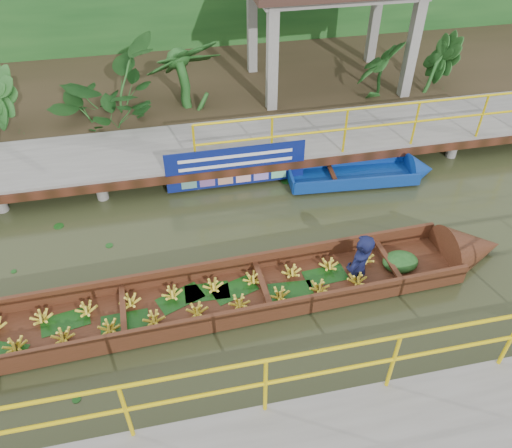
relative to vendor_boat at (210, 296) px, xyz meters
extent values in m
plane|color=#2C3018|center=(1.18, 0.69, -0.22)|extent=(80.00, 80.00, 0.00)
cube|color=#2D2616|center=(1.18, 8.19, 0.01)|extent=(30.00, 8.00, 0.45)
cube|color=slate|center=(1.18, 4.19, 0.28)|extent=(16.00, 2.00, 0.15)
cube|color=black|center=(1.18, 3.19, 0.20)|extent=(16.00, 0.12, 0.18)
cylinder|color=yellow|center=(3.93, 3.24, 1.36)|extent=(7.50, 0.05, 0.05)
cylinder|color=yellow|center=(3.93, 3.24, 0.91)|extent=(7.50, 0.05, 0.05)
cylinder|color=yellow|center=(3.93, 3.24, 0.86)|extent=(0.05, 0.05, 1.00)
cylinder|color=slate|center=(-2.82, 3.39, 0.00)|extent=(0.24, 0.24, 0.55)
cylinder|color=slate|center=(-2.82, 4.99, 0.00)|extent=(0.24, 0.24, 0.55)
cylinder|color=slate|center=(-0.82, 3.39, 0.00)|extent=(0.24, 0.24, 0.55)
cylinder|color=slate|center=(-0.82, 4.99, 0.00)|extent=(0.24, 0.24, 0.55)
cylinder|color=slate|center=(1.18, 3.39, 0.00)|extent=(0.24, 0.24, 0.55)
cylinder|color=slate|center=(1.18, 4.99, 0.00)|extent=(0.24, 0.24, 0.55)
cylinder|color=slate|center=(3.18, 3.39, 0.00)|extent=(0.24, 0.24, 0.55)
cylinder|color=slate|center=(3.18, 4.99, 0.00)|extent=(0.24, 0.24, 0.55)
cylinder|color=slate|center=(5.18, 3.39, 0.00)|extent=(0.24, 0.24, 0.55)
cylinder|color=slate|center=(5.18, 4.99, 0.00)|extent=(0.24, 0.24, 0.55)
cylinder|color=slate|center=(7.18, 3.39, 0.00)|extent=(0.24, 0.24, 0.55)
cylinder|color=slate|center=(7.18, 4.99, 0.00)|extent=(0.24, 0.24, 0.55)
cylinder|color=slate|center=(1.18, 3.39, 0.00)|extent=(0.24, 0.24, 0.55)
cylinder|color=yellow|center=(2.18, -2.36, 1.43)|extent=(10.00, 0.05, 0.05)
cylinder|color=yellow|center=(2.18, -2.36, 0.98)|extent=(10.00, 0.05, 0.05)
cylinder|color=yellow|center=(2.18, -2.36, 0.93)|extent=(0.05, 0.05, 1.00)
cube|color=slate|center=(2.38, 5.79, 1.38)|extent=(0.25, 0.25, 2.80)
cube|color=slate|center=(5.98, 5.79, 1.38)|extent=(0.25, 0.25, 2.80)
cube|color=slate|center=(2.38, 8.19, 1.38)|extent=(0.25, 0.25, 2.80)
cube|color=slate|center=(5.98, 8.19, 1.38)|extent=(0.25, 0.25, 2.80)
cube|color=#3C2010|center=(-0.25, -0.01, -0.15)|extent=(9.17, 1.51, 0.07)
cube|color=#3C2010|center=(-0.27, 0.56, 0.01)|extent=(9.13, 0.43, 0.39)
cube|color=#3C2010|center=(-0.23, -0.58, 0.01)|extent=(9.13, 0.43, 0.39)
cone|color=#3C2010|center=(4.83, 0.19, -0.06)|extent=(1.18, 1.14, 1.10)
ellipsoid|color=#154418|center=(3.40, 0.14, -0.03)|extent=(0.66, 0.53, 0.30)
imported|color=#0E1235|center=(2.60, 0.10, 0.72)|extent=(0.73, 0.68, 1.68)
cube|color=navy|center=(3.54, 2.92, -0.12)|extent=(2.82, 1.04, 0.09)
cube|color=navy|center=(3.57, 3.33, -0.01)|extent=(2.76, 0.27, 0.28)
cube|color=navy|center=(3.51, 2.50, -0.01)|extent=(2.76, 0.27, 0.28)
cube|color=navy|center=(2.16, 3.02, -0.01)|extent=(0.12, 0.83, 0.28)
cone|color=navy|center=(5.10, 2.80, -0.07)|extent=(0.61, 0.82, 0.78)
cube|color=black|center=(3.08, 2.95, 0.02)|extent=(0.16, 0.84, 0.05)
cube|color=navy|center=(1.01, 3.17, 0.33)|extent=(2.96, 0.03, 0.92)
cube|color=white|center=(1.01, 3.15, 0.60)|extent=(2.40, 0.01, 0.07)
cube|color=white|center=(1.01, 3.15, 0.40)|extent=(2.40, 0.01, 0.07)
imported|color=#154418|center=(-1.63, 5.99, 0.98)|extent=(1.20, 1.20, 1.50)
imported|color=#154418|center=(0.37, 5.99, 0.98)|extent=(1.20, 1.20, 1.50)
imported|color=#154418|center=(5.37, 5.99, 0.98)|extent=(1.20, 1.20, 1.50)
imported|color=#154418|center=(6.87, 5.99, 0.98)|extent=(1.20, 1.20, 1.50)
camera|label=1|loc=(-0.40, -5.51, 6.13)|focal=35.00mm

